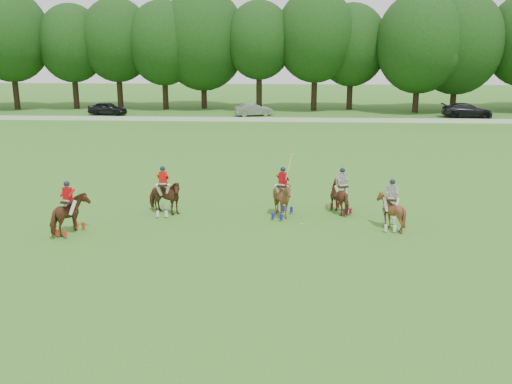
{
  "coord_description": "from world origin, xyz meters",
  "views": [
    {
      "loc": [
        3.29,
        -21.78,
        8.39
      ],
      "look_at": [
        1.91,
        4.2,
        1.4
      ],
      "focal_mm": 40.0,
      "sensor_mm": 36.0,
      "label": 1
    }
  ],
  "objects_px": {
    "car_right": "(467,110)",
    "polo_stripe_a": "(341,197)",
    "car_left": "(108,108)",
    "polo_stripe_b": "(391,211)",
    "polo_red_a": "(69,215)",
    "polo_ball": "(302,224)",
    "polo_red_b": "(164,197)",
    "polo_red_c": "(282,199)",
    "car_mid": "(254,110)"
  },
  "relations": [
    {
      "from": "polo_red_a",
      "to": "polo_ball",
      "type": "xyz_separation_m",
      "value": [
        10.32,
        1.75,
        -0.84
      ]
    },
    {
      "from": "car_mid",
      "to": "polo_red_b",
      "type": "distance_m",
      "value": 37.65
    },
    {
      "from": "polo_stripe_b",
      "to": "polo_red_c",
      "type": "bearing_deg",
      "value": 162.78
    },
    {
      "from": "car_left",
      "to": "polo_red_c",
      "type": "height_order",
      "value": "polo_red_c"
    },
    {
      "from": "car_mid",
      "to": "polo_ball",
      "type": "height_order",
      "value": "car_mid"
    },
    {
      "from": "car_left",
      "to": "polo_stripe_a",
      "type": "relative_size",
      "value": 1.91
    },
    {
      "from": "car_right",
      "to": "polo_stripe_a",
      "type": "bearing_deg",
      "value": 158.26
    },
    {
      "from": "car_left",
      "to": "polo_red_a",
      "type": "xyz_separation_m",
      "value": [
        10.85,
        -40.68,
        0.14
      ]
    },
    {
      "from": "polo_ball",
      "to": "polo_red_b",
      "type": "bearing_deg",
      "value": 168.7
    },
    {
      "from": "car_mid",
      "to": "polo_red_b",
      "type": "bearing_deg",
      "value": 157.8
    },
    {
      "from": "car_mid",
      "to": "car_right",
      "type": "xyz_separation_m",
      "value": [
        23.62,
        0.0,
        0.09
      ]
    },
    {
      "from": "car_left",
      "to": "polo_red_c",
      "type": "bearing_deg",
      "value": -144.58
    },
    {
      "from": "car_left",
      "to": "polo_ball",
      "type": "height_order",
      "value": "car_left"
    },
    {
      "from": "polo_stripe_b",
      "to": "polo_ball",
      "type": "height_order",
      "value": "polo_stripe_b"
    },
    {
      "from": "polo_red_b",
      "to": "car_left",
      "type": "bearing_deg",
      "value": 110.99
    },
    {
      "from": "car_right",
      "to": "polo_red_c",
      "type": "xyz_separation_m",
      "value": [
        -20.08,
        -37.71,
        0.14
      ]
    },
    {
      "from": "car_left",
      "to": "polo_stripe_a",
      "type": "height_order",
      "value": "polo_stripe_a"
    },
    {
      "from": "polo_stripe_b",
      "to": "car_right",
      "type": "bearing_deg",
      "value": 68.88
    },
    {
      "from": "polo_stripe_b",
      "to": "polo_ball",
      "type": "relative_size",
      "value": 25.87
    },
    {
      "from": "car_left",
      "to": "polo_stripe_a",
      "type": "distance_m",
      "value": 43.51
    },
    {
      "from": "car_left",
      "to": "polo_red_b",
      "type": "bearing_deg",
      "value": -151.83
    },
    {
      "from": "car_left",
      "to": "polo_stripe_b",
      "type": "height_order",
      "value": "polo_stripe_b"
    },
    {
      "from": "car_mid",
      "to": "polo_stripe_a",
      "type": "xyz_separation_m",
      "value": [
        6.46,
        -36.82,
        0.13
      ]
    },
    {
      "from": "car_left",
      "to": "car_mid",
      "type": "bearing_deg",
      "value": -82.82
    },
    {
      "from": "polo_stripe_a",
      "to": "polo_stripe_b",
      "type": "relative_size",
      "value": 0.98
    },
    {
      "from": "car_mid",
      "to": "polo_red_c",
      "type": "bearing_deg",
      "value": 166.66
    },
    {
      "from": "car_left",
      "to": "polo_stripe_b",
      "type": "relative_size",
      "value": 1.88
    },
    {
      "from": "car_left",
      "to": "polo_stripe_a",
      "type": "bearing_deg",
      "value": -140.63
    },
    {
      "from": "polo_red_a",
      "to": "polo_stripe_a",
      "type": "distance_m",
      "value": 12.92
    },
    {
      "from": "car_left",
      "to": "polo_red_b",
      "type": "relative_size",
      "value": 1.8
    },
    {
      "from": "polo_red_a",
      "to": "polo_stripe_b",
      "type": "bearing_deg",
      "value": 5.76
    },
    {
      "from": "car_left",
      "to": "car_right",
      "type": "bearing_deg",
      "value": -82.82
    },
    {
      "from": "car_left",
      "to": "polo_ball",
      "type": "bearing_deg",
      "value": -144.29
    },
    {
      "from": "car_left",
      "to": "car_mid",
      "type": "xyz_separation_m",
      "value": [
        16.71,
        0.0,
        -0.05
      ]
    },
    {
      "from": "polo_red_c",
      "to": "polo_stripe_a",
      "type": "relative_size",
      "value": 1.33
    },
    {
      "from": "polo_red_a",
      "to": "polo_ball",
      "type": "relative_size",
      "value": 26.76
    },
    {
      "from": "car_left",
      "to": "polo_stripe_b",
      "type": "bearing_deg",
      "value": -140.13
    },
    {
      "from": "car_right",
      "to": "polo_ball",
      "type": "bearing_deg",
      "value": 157.02
    },
    {
      "from": "polo_red_a",
      "to": "polo_ball",
      "type": "distance_m",
      "value": 10.5
    },
    {
      "from": "car_mid",
      "to": "car_right",
      "type": "relative_size",
      "value": 0.78
    },
    {
      "from": "polo_red_c",
      "to": "polo_stripe_b",
      "type": "relative_size",
      "value": 1.3
    },
    {
      "from": "polo_stripe_a",
      "to": "polo_stripe_b",
      "type": "xyz_separation_m",
      "value": [
        2.0,
        -2.41,
        0.02
      ]
    },
    {
      "from": "polo_red_b",
      "to": "polo_red_c",
      "type": "xyz_separation_m",
      "value": [
        5.84,
        -0.13,
        0.03
      ]
    },
    {
      "from": "car_right",
      "to": "polo_stripe_a",
      "type": "relative_size",
      "value": 2.36
    },
    {
      "from": "car_mid",
      "to": "polo_red_b",
      "type": "xyz_separation_m",
      "value": [
        -2.3,
        -37.58,
        0.2
      ]
    },
    {
      "from": "car_right",
      "to": "polo_stripe_a",
      "type": "distance_m",
      "value": 40.63
    },
    {
      "from": "polo_red_b",
      "to": "polo_ball",
      "type": "height_order",
      "value": "polo_red_b"
    },
    {
      "from": "car_right",
      "to": "polo_red_a",
      "type": "relative_size",
      "value": 2.24
    },
    {
      "from": "polo_red_b",
      "to": "polo_stripe_b",
      "type": "relative_size",
      "value": 1.05
    },
    {
      "from": "polo_stripe_b",
      "to": "car_left",
      "type": "bearing_deg",
      "value": 122.69
    }
  ]
}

